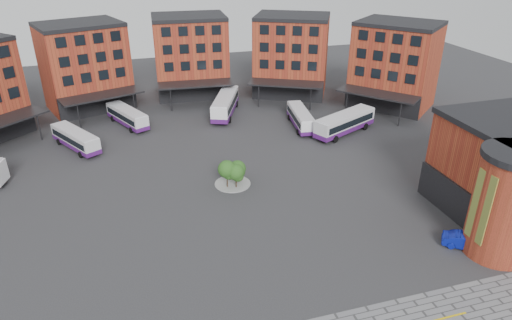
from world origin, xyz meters
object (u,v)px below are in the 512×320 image
object	(u,v)px
tree_island	(234,172)
bus_d	(225,104)
bus_c	(127,116)
bus_e	(301,118)
bus_f	(345,123)
blue_car	(467,242)
bus_b	(76,139)

from	to	relation	value
tree_island	bus_d	world-z (taller)	tree_island
tree_island	bus_c	size ratio (longest dim) A/B	0.44
bus_d	bus_e	bearing A→B (deg)	-18.20
bus_c	bus_f	bearing A→B (deg)	-46.95
tree_island	bus_e	xyz separation A→B (m)	(14.74, 15.42, -0.40)
bus_c	bus_d	xyz separation A→B (m)	(16.11, 0.37, 0.30)
bus_d	bus_f	xyz separation A→B (m)	(15.58, -13.28, -0.07)
bus_c	bus_d	world-z (taller)	bus_d
bus_f	tree_island	bearing A→B (deg)	-86.94
bus_d	bus_e	xyz separation A→B (m)	(10.12, -8.82, -0.32)
bus_c	blue_car	size ratio (longest dim) A/B	2.23
bus_c	bus_e	bearing A→B (deg)	-42.65
bus_b	bus_f	bearing A→B (deg)	-38.98
blue_car	bus_e	bearing A→B (deg)	43.72
bus_b	bus_f	xyz separation A→B (m)	(39.09, -5.79, 0.24)
bus_b	blue_car	bearing A→B (deg)	-73.67
tree_island	bus_d	bearing A→B (deg)	79.21
bus_b	bus_c	distance (m)	10.27
bus_b	bus_c	xyz separation A→B (m)	(7.40, 7.12, 0.01)
bus_f	bus_c	bearing A→B (deg)	-137.59
bus_d	bus_e	size ratio (longest dim) A/B	1.20
bus_f	blue_car	bearing A→B (deg)	-28.37
bus_d	blue_car	bearing A→B (deg)	-48.89
tree_island	bus_c	distance (m)	26.50
bus_e	bus_b	bearing A→B (deg)	-174.62
bus_e	bus_d	bearing A→B (deg)	146.58
bus_c	bus_f	distance (m)	34.22
tree_island	bus_f	distance (m)	22.98
bus_d	bus_f	bearing A→B (deg)	-17.57
bus_c	bus_e	world-z (taller)	bus_c
tree_island	bus_e	bearing A→B (deg)	46.29
tree_island	blue_car	xyz separation A→B (m)	(18.69, -18.44, -1.16)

